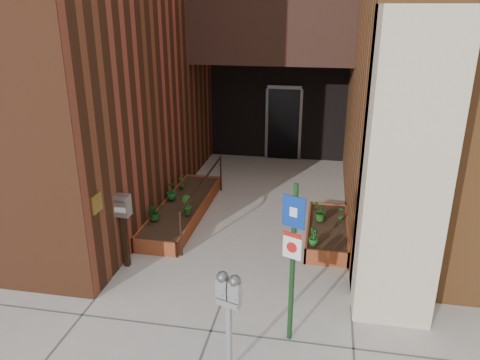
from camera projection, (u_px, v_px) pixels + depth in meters
The scene contains 14 objects.
ground at pixel (225, 292), 7.62m from camera, with size 80.00×80.00×0.00m, color #9E9991.
planter_left at pixel (183, 210), 10.32m from camera, with size 0.90×3.60×0.30m.
planter_right at pixel (327, 232), 9.32m from camera, with size 0.80×2.20×0.30m.
handrail at pixel (203, 186), 9.97m from camera, with size 0.04×3.34×0.90m.
parking_meter at pixel (229, 297), 5.61m from camera, with size 0.33×0.21×1.43m.
sign_post at pixel (293, 248), 6.05m from camera, with size 0.30×0.14×2.32m.
payment_dropbox at pixel (123, 216), 8.04m from camera, with size 0.28×0.22×1.37m.
shrub_left_a at pixel (155, 211), 9.42m from camera, with size 0.32×0.32×0.36m, color #175018.
shrub_left_b at pixel (186, 205), 9.65m from camera, with size 0.22×0.22×0.40m, color #225819.
shrub_left_c at pixel (171, 191), 10.39m from camera, with size 0.23×0.23×0.41m, color #17531B.
shrub_left_d at pixel (181, 182), 11.02m from camera, with size 0.18×0.18×0.34m, color #295F1B.
shrub_right_a at pixel (314, 237), 8.42m from camera, with size 0.18×0.18×0.33m, color #18541B.
shrub_right_b at pixel (341, 214), 9.39m from camera, with size 0.15×0.15×0.29m, color #1B5819.
shrub_right_c at pixel (321, 212), 9.37m from camera, with size 0.33×0.33×0.37m, color #1C5217.
Camera 1 is at (1.43, -6.33, 4.39)m, focal length 35.00 mm.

